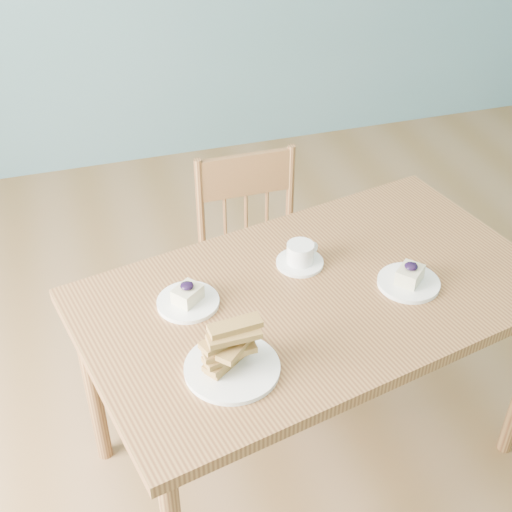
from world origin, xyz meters
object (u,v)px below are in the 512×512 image
at_px(dining_table, 315,310).
at_px(cheesecake_plate_far, 188,299).
at_px(biscotti_plate, 232,355).
at_px(coffee_cup, 300,256).
at_px(dining_chair, 256,265).
at_px(cheesecake_plate_near, 409,279).

xyz_separation_m(dining_table, cheesecake_plate_far, (-0.37, 0.06, 0.09)).
xyz_separation_m(cheesecake_plate_far, biscotti_plate, (0.05, -0.29, 0.03)).
distance_m(dining_table, coffee_cup, 0.17).
relative_size(dining_chair, cheesecake_plate_far, 4.70).
height_order(dining_chair, cheesecake_plate_far, dining_chair).
relative_size(dining_table, dining_chair, 1.78).
height_order(cheesecake_plate_near, coffee_cup, cheesecake_plate_near).
height_order(dining_chair, biscotti_plate, biscotti_plate).
xyz_separation_m(coffee_cup, biscotti_plate, (-0.32, -0.37, 0.02)).
height_order(dining_chair, cheesecake_plate_near, dining_chair).
relative_size(coffee_cup, biscotti_plate, 0.59).
bearing_deg(cheesecake_plate_far, cheesecake_plate_near, -9.26).
xyz_separation_m(dining_chair, coffee_cup, (0.02, -0.40, 0.33)).
distance_m(cheesecake_plate_far, coffee_cup, 0.38).
bearing_deg(dining_chair, cheesecake_plate_far, -125.75).
xyz_separation_m(cheesecake_plate_near, coffee_cup, (-0.27, 0.19, 0.01)).
relative_size(cheesecake_plate_far, coffee_cup, 1.23).
height_order(cheesecake_plate_far, biscotti_plate, biscotti_plate).
bearing_deg(coffee_cup, cheesecake_plate_far, 177.84).
bearing_deg(biscotti_plate, dining_chair, 68.84).
relative_size(cheesecake_plate_near, coffee_cup, 1.26).
relative_size(dining_table, cheesecake_plate_near, 8.13).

